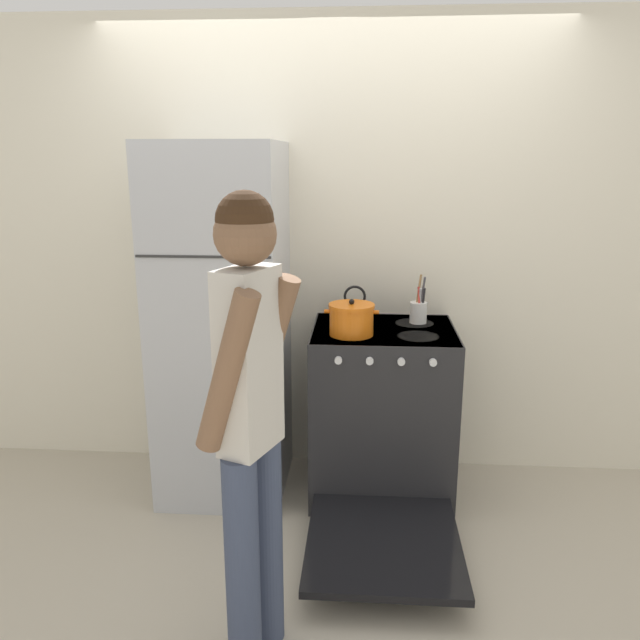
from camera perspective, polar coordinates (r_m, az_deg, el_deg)
ground_plane at (r=3.93m, az=0.90°, el=-12.59°), size 14.00×14.00×0.00m
wall_back at (r=3.57m, az=1.01°, el=6.17°), size 10.00×0.06×2.55m
refrigerator at (r=3.36m, az=-8.92°, el=-0.37°), size 0.65×0.69×1.88m
stove_range at (r=3.41m, az=5.68°, el=-8.58°), size 0.75×1.39×0.93m
dutch_oven_pot at (r=3.14m, az=2.89°, el=0.06°), size 0.28×0.23×0.19m
tea_kettle at (r=3.40m, az=3.22°, el=0.80°), size 0.19×0.15×0.20m
utensil_jar at (r=3.42m, az=9.00°, el=0.82°), size 0.09×0.09×0.26m
person at (r=2.14m, az=-6.38°, el=-8.21°), size 0.36×0.41×1.71m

